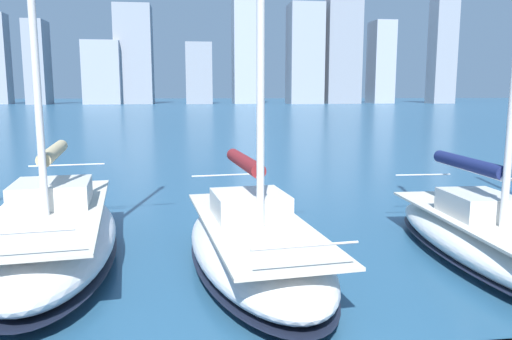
{
  "coord_description": "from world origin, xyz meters",
  "views": [
    {
      "loc": [
        1.68,
        4.44,
        3.91
      ],
      "look_at": [
        0.28,
        -6.38,
        2.2
      ],
      "focal_mm": 35.0,
      "sensor_mm": 36.0,
      "label": 1
    }
  ],
  "objects": [
    {
      "name": "sailboat_tan",
      "position": [
        4.91,
        -7.13,
        0.72
      ],
      "size": [
        3.82,
        8.47,
        10.4
      ],
      "color": "white",
      "rests_on": "ground"
    },
    {
      "name": "sailboat_maroon",
      "position": [
        0.37,
        -6.03,
        0.65
      ],
      "size": [
        3.41,
        7.6,
        9.26
      ],
      "color": "white",
      "rests_on": "ground"
    },
    {
      "name": "sailboat_navy",
      "position": [
        -5.02,
        -5.93,
        0.61
      ],
      "size": [
        2.43,
        7.84,
        10.41
      ],
      "color": "white",
      "rests_on": "ground"
    },
    {
      "name": "city_skyline",
      "position": [
        -8.62,
        -162.94,
        15.81
      ],
      "size": [
        173.97,
        16.46,
        42.24
      ],
      "color": "#8D929C",
      "rests_on": "ground"
    }
  ]
}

